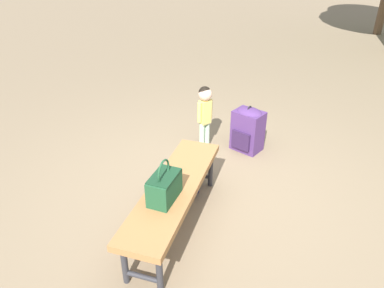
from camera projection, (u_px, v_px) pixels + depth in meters
The scene contains 6 objects.
ground_plane at pixel (207, 192), 3.76m from camera, with size 40.00×40.00×0.00m, color #7F6B51.
park_bench at pixel (174, 191), 3.13m from camera, with size 1.61×0.45×0.45m.
handbag at pixel (164, 186), 2.88m from camera, with size 0.34×0.21×0.37m.
child_standing at pixel (205, 108), 4.31m from camera, with size 0.18×0.17×0.80m.
backpack_large at pixel (248, 128), 4.38m from camera, with size 0.38×0.42×0.59m.
backpack_small at pixel (187, 179), 3.66m from camera, with size 0.21×0.24×0.35m.
Camera 1 is at (-2.95, -0.67, 2.29)m, focal length 33.79 mm.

